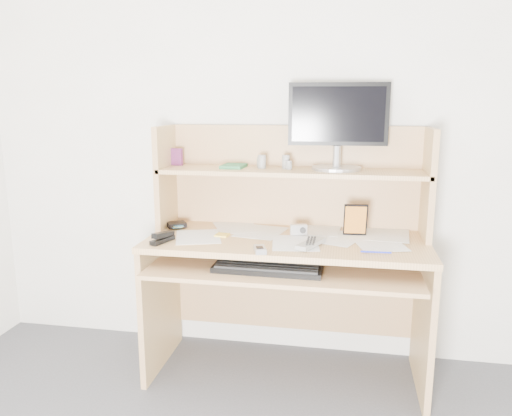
% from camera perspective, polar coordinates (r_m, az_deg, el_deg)
% --- Properties ---
extents(back_wall, '(3.60, 0.04, 2.50)m').
position_cam_1_polar(back_wall, '(2.75, 4.50, 8.37)').
color(back_wall, white).
rests_on(back_wall, floor).
extents(desk, '(1.40, 0.70, 1.30)m').
position_cam_1_polar(desk, '(2.61, 3.75, -4.20)').
color(desk, tan).
rests_on(desk, floor).
extents(paper_clutter, '(1.32, 0.54, 0.01)m').
position_cam_1_polar(paper_clutter, '(2.52, 3.56, -3.43)').
color(paper_clutter, white).
rests_on(paper_clutter, desk).
extents(keyboard, '(0.51, 0.19, 0.04)m').
position_cam_1_polar(keyboard, '(2.35, 1.35, -6.78)').
color(keyboard, black).
rests_on(keyboard, desk).
extents(tv_remote, '(0.14, 0.21, 0.02)m').
position_cam_1_polar(tv_remote, '(2.38, 6.29, -4.06)').
color(tv_remote, gray).
rests_on(tv_remote, paper_clutter).
extents(flip_phone, '(0.08, 0.11, 0.02)m').
position_cam_1_polar(flip_phone, '(2.28, 0.46, -4.66)').
color(flip_phone, '#ADADAF').
rests_on(flip_phone, paper_clutter).
extents(stapler, '(0.09, 0.15, 0.05)m').
position_cam_1_polar(stapler, '(2.48, -10.65, -3.27)').
color(stapler, black).
rests_on(stapler, paper_clutter).
extents(wallet, '(0.13, 0.12, 0.03)m').
position_cam_1_polar(wallet, '(2.76, -9.08, -1.88)').
color(wallet, black).
rests_on(wallet, paper_clutter).
extents(sticky_note_pad, '(0.07, 0.07, 0.01)m').
position_cam_1_polar(sticky_note_pad, '(2.57, -3.89, -3.10)').
color(sticky_note_pad, yellow).
rests_on(sticky_note_pad, desk).
extents(digital_camera, '(0.09, 0.05, 0.05)m').
position_cam_1_polar(digital_camera, '(2.57, 4.89, -2.46)').
color(digital_camera, silver).
rests_on(digital_camera, paper_clutter).
extents(game_case, '(0.12, 0.02, 0.17)m').
position_cam_1_polar(game_case, '(2.58, 11.29, -1.32)').
color(game_case, black).
rests_on(game_case, paper_clutter).
extents(blue_pen, '(0.14, 0.01, 0.01)m').
position_cam_1_polar(blue_pen, '(2.32, 13.55, -4.93)').
color(blue_pen, '#1B27CD').
rests_on(blue_pen, paper_clutter).
extents(card_box, '(0.07, 0.03, 0.09)m').
position_cam_1_polar(card_box, '(2.79, -9.07, 5.78)').
color(card_box, maroon).
rests_on(card_box, desk).
extents(shelf_book, '(0.12, 0.16, 0.02)m').
position_cam_1_polar(shelf_book, '(2.67, -2.56, 4.81)').
color(shelf_book, '#378A55').
rests_on(shelf_book, desk).
extents(chip_stack_a, '(0.05, 0.05, 0.06)m').
position_cam_1_polar(chip_stack_a, '(2.66, 0.56, 5.25)').
color(chip_stack_a, black).
rests_on(chip_stack_a, desk).
extents(chip_stack_b, '(0.06, 0.06, 0.07)m').
position_cam_1_polar(chip_stack_b, '(2.63, 0.69, 5.31)').
color(chip_stack_b, white).
rests_on(chip_stack_b, desk).
extents(chip_stack_c, '(0.04, 0.04, 0.04)m').
position_cam_1_polar(chip_stack_c, '(2.60, 3.76, 4.92)').
color(chip_stack_c, black).
rests_on(chip_stack_c, desk).
extents(chip_stack_d, '(0.05, 0.05, 0.07)m').
position_cam_1_polar(chip_stack_d, '(2.62, 3.44, 5.28)').
color(chip_stack_d, white).
rests_on(chip_stack_d, desk).
extents(monitor, '(0.51, 0.25, 0.44)m').
position_cam_1_polar(monitor, '(2.62, 9.35, 9.51)').
color(monitor, '#B5B6BA').
rests_on(monitor, desk).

